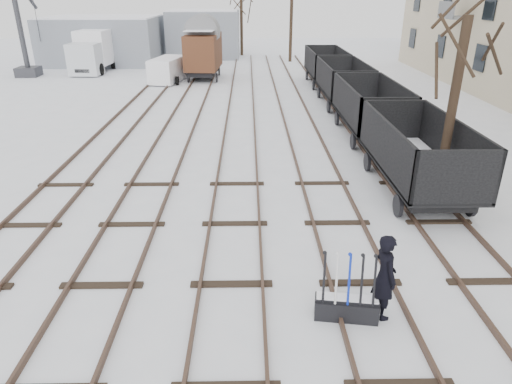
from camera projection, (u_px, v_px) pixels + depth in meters
ground at (232, 285)px, 10.59m from camera, size 120.00×120.00×0.00m
tracks at (240, 124)px, 23.06m from camera, size 13.90×52.00×0.16m
shed_left at (104, 40)px, 42.46m from camera, size 10.00×8.00×4.10m
shed_right at (204, 34)px, 46.17m from camera, size 7.00×6.00×4.50m
ground_frame at (346, 306)px, 9.43m from camera, size 1.35×0.60×1.49m
worker at (385, 276)px, 9.27m from camera, size 0.58×0.76×1.89m
freight_wagon_a at (416, 165)px, 15.22m from camera, size 2.40×6.01×2.45m
freight_wagon_b at (369, 116)px, 21.07m from camera, size 2.40×6.01×2.45m
freight_wagon_c at (343, 89)px, 26.92m from camera, size 2.40×6.01×2.45m
freight_wagon_d at (326, 71)px, 32.77m from camera, size 2.40×6.01×2.45m
box_van_wagon at (203, 50)px, 34.43m from camera, size 2.82×4.93×3.65m
lorry at (96, 50)px, 38.15m from camera, size 2.59×7.33×3.29m
panel_van at (168, 69)px, 33.64m from camera, size 2.47×4.25×1.76m
crane at (25, 48)px, 35.59m from camera, size 1.68×4.76×8.16m
tree_near at (452, 110)px, 14.39m from camera, size 0.30×0.30×5.62m
tree_far_left at (242, 27)px, 46.95m from camera, size 0.30×0.30×5.66m
tree_far_right at (291, 18)px, 42.21m from camera, size 0.30×0.30×7.92m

